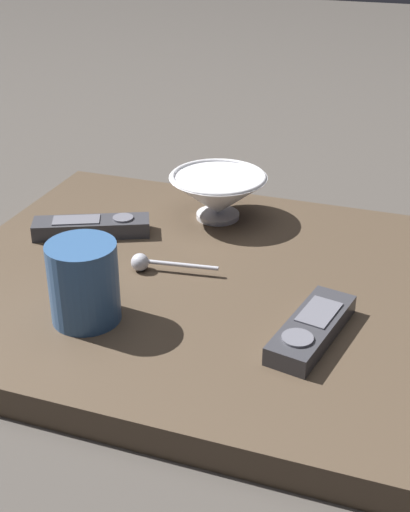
# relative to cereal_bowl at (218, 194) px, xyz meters

# --- Properties ---
(ground_plane) EXTENTS (6.00, 6.00, 0.00)m
(ground_plane) POSITION_rel_cereal_bowl_xyz_m (0.19, 0.02, -0.08)
(ground_plane) COLOR #47423D
(table) EXTENTS (0.61, 0.67, 0.04)m
(table) POSITION_rel_cereal_bowl_xyz_m (0.19, 0.02, -0.06)
(table) COLOR #4C3D2D
(table) RESTS_ON ground
(cereal_bowl) EXTENTS (0.16, 0.16, 0.08)m
(cereal_bowl) POSITION_rel_cereal_bowl_xyz_m (0.00, 0.00, 0.00)
(cereal_bowl) COLOR silver
(cereal_bowl) RESTS_ON table
(coffee_mug) EXTENTS (0.09, 0.09, 0.10)m
(coffee_mug) POSITION_rel_cereal_bowl_xyz_m (0.34, -0.06, 0.01)
(coffee_mug) COLOR #33598C
(coffee_mug) RESTS_ON table
(teaspoon) EXTENTS (0.03, 0.12, 0.03)m
(teaspoon) POSITION_rel_cereal_bowl_xyz_m (0.20, -0.04, -0.03)
(teaspoon) COLOR silver
(teaspoon) RESTS_ON table
(tv_remote_near) EXTENTS (0.17, 0.08, 0.03)m
(tv_remote_near) POSITION_rel_cereal_bowl_xyz_m (0.29, 0.21, -0.03)
(tv_remote_near) COLOR #38383D
(tv_remote_near) RESTS_ON table
(tv_remote_far) EXTENTS (0.12, 0.18, 0.03)m
(tv_remote_far) POSITION_rel_cereal_bowl_xyz_m (0.12, -0.17, -0.03)
(tv_remote_far) COLOR #38383D
(tv_remote_far) RESTS_ON table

